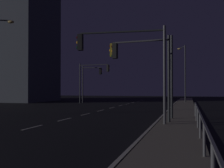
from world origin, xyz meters
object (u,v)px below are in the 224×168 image
(traffic_light_overhead_east, at_px, (143,60))
(traffic_light_far_left, at_px, (91,77))
(street_lamp_mid_block, at_px, (184,68))
(traffic_light_far_right, at_px, (142,62))
(traffic_light_far_center, at_px, (124,54))
(traffic_light_near_right, at_px, (92,75))

(traffic_light_overhead_east, height_order, traffic_light_far_left, traffic_light_overhead_east)
(traffic_light_overhead_east, relative_size, street_lamp_mid_block, 0.67)
(traffic_light_far_left, distance_m, traffic_light_far_right, 24.21)
(traffic_light_far_center, relative_size, street_lamp_mid_block, 0.67)
(traffic_light_far_center, height_order, street_lamp_mid_block, street_lamp_mid_block)
(traffic_light_far_right, bearing_deg, traffic_light_near_right, 117.39)
(traffic_light_far_right, xyz_separation_m, street_lamp_mid_block, (2.06, 24.37, 1.26))
(traffic_light_overhead_east, bearing_deg, traffic_light_near_right, 119.40)
(traffic_light_near_right, distance_m, street_lamp_mid_block, 13.21)
(traffic_light_near_right, relative_size, street_lamp_mid_block, 0.70)
(traffic_light_overhead_east, relative_size, traffic_light_far_right, 1.07)
(traffic_light_near_right, xyz_separation_m, street_lamp_mid_block, (12.45, 4.32, 0.97))
(traffic_light_overhead_east, height_order, traffic_light_near_right, traffic_light_near_right)
(traffic_light_far_right, distance_m, traffic_light_near_right, 22.57)
(traffic_light_far_left, xyz_separation_m, traffic_light_far_center, (10.32, -22.83, 0.31))
(traffic_light_overhead_east, distance_m, traffic_light_far_center, 3.48)
(traffic_light_far_left, distance_m, traffic_light_far_center, 25.05)
(traffic_light_overhead_east, relative_size, traffic_light_far_center, 1.00)
(traffic_light_overhead_east, height_order, traffic_light_far_center, traffic_light_overhead_east)
(traffic_light_near_right, bearing_deg, traffic_light_far_center, -65.89)
(traffic_light_far_right, xyz_separation_m, traffic_light_near_right, (-10.38, 20.04, 0.29))
(traffic_light_far_left, bearing_deg, traffic_light_near_right, -62.54)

